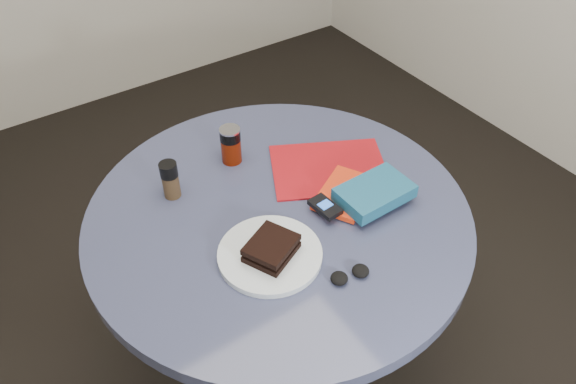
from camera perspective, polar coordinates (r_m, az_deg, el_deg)
ground at (r=2.05m, az=-0.73°, el=-17.15°), size 4.00×4.00×0.00m
table at (r=1.57m, az=-0.91°, el=-6.18°), size 1.00×1.00×0.75m
plate at (r=1.34m, az=-1.85°, el=-6.36°), size 0.32×0.32×0.02m
sandwich at (r=1.32m, az=-1.71°, el=-5.73°), size 0.15×0.14×0.04m
soda_can at (r=1.59m, az=-5.83°, el=4.78°), size 0.08×0.08×0.11m
pepper_grinder at (r=1.49m, az=-11.88°, el=1.24°), size 0.05×0.05×0.11m
magazine at (r=1.58m, az=4.19°, el=2.42°), size 0.39×0.36×0.01m
red_book at (r=1.49m, az=5.84°, el=-0.13°), size 0.22×0.19×0.02m
novel at (r=1.46m, az=8.78°, el=-0.08°), size 0.19×0.13×0.04m
mp3_player at (r=1.43m, az=3.79°, el=-1.51°), size 0.06×0.09×0.02m
headphones at (r=1.30m, az=6.31°, el=-8.34°), size 0.10×0.06×0.02m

